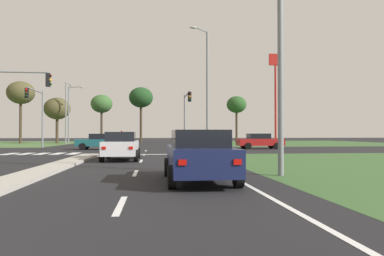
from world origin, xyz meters
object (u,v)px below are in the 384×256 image
at_px(car_black_sixth, 114,138).
at_px(street_lamp_near, 285,11).
at_px(car_grey_near, 106,139).
at_px(car_teal_fourth, 99,141).
at_px(street_lamp_third, 66,109).
at_px(pedestrian_at_median, 122,135).
at_px(fastfood_pole_sign, 275,79).
at_px(treeline_third, 57,109).
at_px(street_lamp_second, 206,84).
at_px(treeline_second, 21,93).
at_px(treeline_fifth, 141,98).
at_px(car_beige_eighth, 117,138).
at_px(traffic_signal_far_left, 37,107).
at_px(treeline_fourth, 102,104).
at_px(traffic_signal_far_right, 186,109).
at_px(treeline_sixth, 237,105).
at_px(traffic_signal_near_left, 8,96).
at_px(car_red_third, 260,141).
at_px(car_navy_seventh, 199,155).
at_px(car_white_second, 121,146).
at_px(street_lamp_fourth, 70,111).

relative_size(car_black_sixth, street_lamp_near, 0.40).
distance_m(car_grey_near, car_teal_fourth, 14.61).
relative_size(car_grey_near, street_lamp_near, 0.40).
xyz_separation_m(street_lamp_third, pedestrian_at_median, (8.79, -8.01, -3.81)).
relative_size(street_lamp_near, fastfood_pole_sign, 0.83).
bearing_deg(street_lamp_third, treeline_third, 119.74).
distance_m(street_lamp_near, street_lamp_second, 17.16).
distance_m(street_lamp_second, treeline_third, 34.89).
distance_m(treeline_second, treeline_fifth, 19.20).
bearing_deg(street_lamp_near, car_grey_near, 106.64).
relative_size(car_teal_fourth, car_beige_eighth, 0.90).
distance_m(traffic_signal_far_left, treeline_fourth, 21.35).
height_order(traffic_signal_far_right, treeline_sixth, treeline_sixth).
bearing_deg(treeline_fifth, traffic_signal_near_left, -102.02).
bearing_deg(treeline_sixth, treeline_fourth, -177.08).
bearing_deg(car_grey_near, treeline_fifth, -106.16).
height_order(car_red_third, treeline_sixth, treeline_sixth).
bearing_deg(treeline_third, car_beige_eighth, 37.78).
distance_m(pedestrian_at_median, treeline_fourth, 14.22).
bearing_deg(treeline_fourth, car_red_third, -51.85).
xyz_separation_m(car_red_third, treeline_sixth, (3.62, 25.18, 5.67)).
distance_m(treeline_fourth, treeline_sixth, 22.53).
distance_m(car_red_third, car_navy_seventh, 25.19).
bearing_deg(street_lamp_second, street_lamp_third, 124.83).
relative_size(car_navy_seventh, traffic_signal_far_right, 0.78).
height_order(car_white_second, treeline_fourth, treeline_fourth).
bearing_deg(car_black_sixth, street_lamp_second, 110.24).
height_order(traffic_signal_near_left, street_lamp_fourth, street_lamp_fourth).
height_order(car_teal_fourth, car_beige_eighth, car_beige_eighth).
bearing_deg(car_red_third, fastfood_pole_sign, 154.71).
bearing_deg(car_red_third, treeline_sixth, 171.81).
xyz_separation_m(traffic_signal_far_left, street_lamp_third, (-1.03, 16.40, 0.92)).
height_order(street_lamp_near, treeline_sixth, street_lamp_near).
relative_size(car_beige_eighth, traffic_signal_far_right, 0.79).
bearing_deg(car_navy_seventh, treeline_third, 109.40).
height_order(street_lamp_second, treeline_second, street_lamp_second).
relative_size(car_red_third, traffic_signal_far_right, 0.79).
height_order(street_lamp_second, treeline_third, street_lamp_second).
relative_size(traffic_signal_far_right, treeline_sixth, 0.73).
distance_m(car_red_third, car_teal_fourth, 15.65).
relative_size(fastfood_pole_sign, treeline_fourth, 1.63).
bearing_deg(fastfood_pole_sign, car_grey_near, 177.95).
bearing_deg(car_teal_fourth, treeline_fifth, -5.75).
distance_m(traffic_signal_near_left, street_lamp_fourth, 29.36).
bearing_deg(street_lamp_fourth, treeline_fifth, 37.60).
height_order(car_grey_near, treeline_fourth, treeline_fourth).
relative_size(car_red_third, car_black_sixth, 1.10).
xyz_separation_m(street_lamp_third, treeline_third, (-2.42, 4.24, 0.35)).
relative_size(car_black_sixth, treeline_second, 0.43).
distance_m(car_white_second, car_navy_seventh, 9.93).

